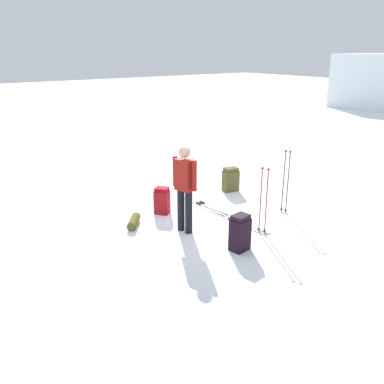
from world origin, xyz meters
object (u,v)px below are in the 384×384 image
object	(u,v)px
ski_poles_planted_near	(286,179)
backpack_large_dark	(240,233)
ski_pair_near	(200,204)
sleeping_mat_rolled	(134,222)
ski_poles_planted_far	(264,197)
backpack_small_spare	(162,201)
ski_pair_far	(233,219)
backpack_bright	(231,180)
skier_standing	(185,185)

from	to	relation	value
ski_poles_planted_near	backpack_large_dark	bearing A→B (deg)	-70.19
ski_pair_near	sleeping_mat_rolled	world-z (taller)	sleeping_mat_rolled
ski_poles_planted_near	ski_poles_planted_far	distance (m)	1.23
backpack_small_spare	ski_poles_planted_near	size ratio (longest dim) A/B	0.42
backpack_large_dark	ski_poles_planted_far	world-z (taller)	ski_poles_planted_far
ski_pair_near	ski_pair_far	distance (m)	1.14
backpack_bright	sleeping_mat_rolled	distance (m)	3.04
ski_pair_near	ski_pair_far	size ratio (longest dim) A/B	0.99
skier_standing	ski_poles_planted_near	world-z (taller)	skier_standing
sleeping_mat_rolled	ski_poles_planted_far	bearing A→B (deg)	45.62
backpack_large_dark	backpack_bright	bearing A→B (deg)	140.92
backpack_small_spare	ski_poles_planted_far	xyz separation A→B (m)	(1.99, 1.00, 0.44)
backpack_bright	backpack_small_spare	world-z (taller)	backpack_bright
ski_pair_near	backpack_small_spare	xyz separation A→B (m)	(-0.06, -1.00, 0.27)
skier_standing	ski_pair_near	world-z (taller)	skier_standing
ski_poles_planted_near	ski_poles_planted_far	size ratio (longest dim) A/B	1.06
skier_standing	backpack_large_dark	bearing A→B (deg)	14.60
ski_poles_planted_far	backpack_small_spare	bearing A→B (deg)	-153.42
ski_pair_near	ski_poles_planted_near	size ratio (longest dim) A/B	1.35
ski_pair_far	backpack_bright	bearing A→B (deg)	139.87
backpack_small_spare	ski_pair_far	bearing A→B (deg)	39.06
ski_pair_near	backpack_bright	xyz separation A→B (m)	(-0.29, 1.18, 0.28)
backpack_bright	backpack_small_spare	xyz separation A→B (m)	(0.23, -2.18, -0.01)
backpack_large_dark	ski_poles_planted_near	world-z (taller)	ski_poles_planted_near
ski_pair_far	backpack_small_spare	xyz separation A→B (m)	(-1.20, -0.97, 0.27)
ski_pair_far	backpack_small_spare	size ratio (longest dim) A/B	3.22
sleeping_mat_rolled	ski_pair_near	bearing A→B (deg)	94.80
ski_poles_planted_near	ski_poles_planted_far	world-z (taller)	ski_poles_planted_near
backpack_small_spare	sleeping_mat_rolled	size ratio (longest dim) A/B	1.06
skier_standing	backpack_bright	size ratio (longest dim) A/B	2.86
backpack_large_dark	ski_poles_planted_far	distance (m)	0.96
backpack_small_spare	ski_poles_planted_near	distance (m)	2.68
ski_poles_planted_near	sleeping_mat_rolled	xyz separation A→B (m)	(-1.32, -2.96, -0.67)
ski_poles_planted_far	ski_pair_near	bearing A→B (deg)	179.98
ski_poles_planted_near	ski_pair_far	bearing A→B (deg)	-106.16
backpack_large_dark	ski_poles_planted_far	bearing A→B (deg)	107.28
skier_standing	ski_poles_planted_far	size ratio (longest dim) A/B	1.30
backpack_bright	ski_poles_planted_far	bearing A→B (deg)	-28.04
ski_pair_far	backpack_large_dark	bearing A→B (deg)	-37.61
ski_pair_far	backpack_large_dark	size ratio (longest dim) A/B	2.83
ski_pair_far	backpack_small_spare	bearing A→B (deg)	-140.94
ski_pair_near	sleeping_mat_rolled	xyz separation A→B (m)	(0.15, -1.82, 0.08)
backpack_small_spare	sleeping_mat_rolled	bearing A→B (deg)	-75.31
ski_pair_near	backpack_small_spare	distance (m)	1.04
backpack_bright	ski_poles_planted_near	bearing A→B (deg)	-1.22
skier_standing	backpack_large_dark	world-z (taller)	skier_standing
ski_poles_planted_far	backpack_bright	bearing A→B (deg)	151.96
backpack_large_dark	backpack_bright	world-z (taller)	backpack_large_dark
ski_pair_near	ski_poles_planted_far	world-z (taller)	ski_poles_planted_far
skier_standing	backpack_large_dark	size ratio (longest dim) A/B	2.56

